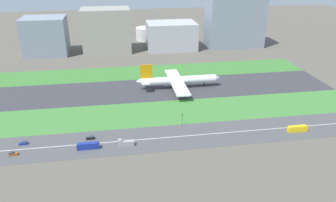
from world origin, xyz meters
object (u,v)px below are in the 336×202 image
at_px(traffic_light, 182,119).
at_px(cargo_warehouse, 235,21).
at_px(car_0, 13,154).
at_px(car_3, 24,143).
at_px(hangar_building, 106,30).
at_px(terminal_building, 45,36).
at_px(fuel_tank_centre, 177,33).
at_px(bus_1, 88,146).
at_px(office_tower, 171,36).
at_px(bus_0, 297,129).
at_px(airliner, 177,80).
at_px(fuel_tank_west, 147,34).
at_px(car_1, 91,138).
at_px(truck_0, 126,143).

height_order(traffic_light, cargo_warehouse, cargo_warehouse).
bearing_deg(car_0, car_3, -106.82).
distance_m(car_0, hangar_building, 198.89).
height_order(terminal_building, fuel_tank_centre, terminal_building).
xyz_separation_m(bus_1, cargo_warehouse, (146.55, 192.00, 25.79)).
relative_size(car_3, office_tower, 0.09).
height_order(bus_0, office_tower, office_tower).
bearing_deg(airliner, traffic_light, -97.86).
xyz_separation_m(car_3, office_tower, (111.88, 182.00, 13.16)).
relative_size(traffic_light, cargo_warehouse, 0.12).
bearing_deg(office_tower, fuel_tank_west, 115.95).
distance_m(traffic_light, fuel_tank_west, 219.03).
height_order(car_0, terminal_building, terminal_building).
bearing_deg(fuel_tank_centre, office_tower, -108.50).
bearing_deg(car_0, fuel_tank_centre, -118.74).
bearing_deg(cargo_warehouse, fuel_tank_west, 153.72).
xyz_separation_m(office_tower, fuel_tank_centre, (15.06, 45.00, -7.69)).
relative_size(car_1, office_tower, 0.09).
bearing_deg(hangar_building, truck_0, -87.08).
xyz_separation_m(truck_0, terminal_building, (-70.12, 192.00, 16.81)).
distance_m(truck_0, car_0, 57.23).
xyz_separation_m(car_0, car_1, (38.37, 10.00, 0.00)).
bearing_deg(car_1, car_0, -165.39).
relative_size(office_tower, fuel_tank_centre, 2.28).
bearing_deg(car_0, office_tower, -120.90).
bearing_deg(hangar_building, traffic_light, -75.78).
distance_m(terminal_building, fuel_tank_west, 115.62).
bearing_deg(office_tower, hangar_building, 180.00).
bearing_deg(car_3, cargo_warehouse, 45.14).
bearing_deg(truck_0, hangar_building, -87.08).
height_order(car_1, hangar_building, hangar_building).
xyz_separation_m(terminal_building, cargo_warehouse, (197.04, 0.00, 9.13)).
bearing_deg(bus_0, car_1, -4.87).
distance_m(car_1, fuel_tank_west, 233.56).
relative_size(airliner, office_tower, 1.28).
bearing_deg(bus_1, cargo_warehouse, -127.35).
bearing_deg(fuel_tank_centre, cargo_warehouse, -39.71).
distance_m(bus_0, fuel_tank_west, 245.23).
relative_size(airliner, terminal_building, 1.56).
relative_size(airliner, traffic_light, 9.03).
height_order(airliner, hangar_building, hangar_building).
bearing_deg(bus_1, bus_0, -180.00).
relative_size(bus_0, car_3, 2.64).
height_order(traffic_light, office_tower, office_tower).
xyz_separation_m(airliner, fuel_tank_west, (-6.82, 159.00, 0.90)).
xyz_separation_m(bus_0, car_3, (-152.76, 10.00, -0.90)).
bearing_deg(bus_0, fuel_tank_west, -75.16).
distance_m(truck_0, car_3, 55.12).
bearing_deg(cargo_warehouse, car_3, -134.86).
distance_m(car_3, office_tower, 214.04).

